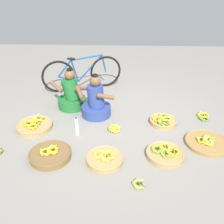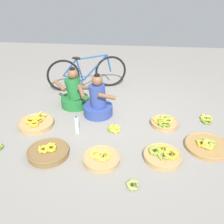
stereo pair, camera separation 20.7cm
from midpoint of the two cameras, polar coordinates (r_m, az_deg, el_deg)
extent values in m
plane|color=gray|center=(4.26, 1.66, -2.78)|extent=(10.00, 10.00, 0.00)
cylinder|color=#334793|center=(4.50, -1.86, 0.45)|extent=(0.52, 0.52, 0.18)
cylinder|color=#334793|center=(4.36, -1.92, 3.73)|extent=(0.36, 0.34, 0.41)
sphere|color=brown|center=(4.25, -1.99, 7.14)|extent=(0.19, 0.19, 0.19)
sphere|color=black|center=(4.22, -2.01, 8.10)|extent=(0.10, 0.10, 0.10)
cylinder|color=brown|center=(4.34, -5.58, 4.61)|extent=(0.19, 0.31, 0.16)
cylinder|color=brown|center=(4.15, 0.22, 3.55)|extent=(0.31, 0.16, 0.16)
cylinder|color=#237233|center=(4.82, -7.17, 2.38)|extent=(0.52, 0.52, 0.18)
cylinder|color=#237233|center=(4.70, -7.38, 5.43)|extent=(0.39, 0.34, 0.43)
sphere|color=brown|center=(4.59, -7.60, 8.58)|extent=(0.19, 0.19, 0.19)
sphere|color=black|center=(4.57, -7.67, 9.47)|extent=(0.10, 0.10, 0.10)
cylinder|color=brown|center=(4.65, -10.53, 5.92)|extent=(0.28, 0.25, 0.16)
cylinder|color=brown|center=(4.50, -4.82, 5.51)|extent=(0.27, 0.26, 0.16)
torus|color=black|center=(5.39, -9.89, 8.14)|extent=(0.66, 0.27, 0.68)
torus|color=black|center=(5.53, 0.79, 9.16)|extent=(0.66, 0.27, 0.68)
cylinder|color=#1E4C8C|center=(5.43, -2.79, 9.95)|extent=(0.53, 0.21, 0.55)
cylinder|color=#1E4C8C|center=(5.39, -6.22, 9.38)|extent=(0.15, 0.08, 0.49)
cylinder|color=#1E4C8C|center=(5.34, -3.50, 12.31)|extent=(0.63, 0.25, 0.08)
cylinder|color=#1E4C8C|center=(5.43, -7.65, 7.62)|extent=(0.41, 0.17, 0.18)
cylinder|color=#1E4C8C|center=(5.34, -8.47, 9.92)|extent=(0.31, 0.13, 0.35)
cylinder|color=#1E4C8C|center=(5.46, 0.39, 10.98)|extent=(0.12, 0.07, 0.38)
ellipsoid|color=black|center=(5.29, -7.03, 12.04)|extent=(0.18, 0.08, 0.05)
cylinder|color=tan|center=(4.32, 13.12, -2.55)|extent=(0.44, 0.44, 0.08)
torus|color=tan|center=(4.30, 13.17, -2.12)|extent=(0.46, 0.46, 0.02)
ellipsoid|color=yellow|center=(4.29, 14.59, -1.90)|extent=(0.04, 0.13, 0.08)
ellipsoid|color=yellow|center=(4.33, 14.08, -1.53)|extent=(0.13, 0.09, 0.07)
ellipsoid|color=yellow|center=(4.32, 13.34, -1.58)|extent=(0.13, 0.10, 0.06)
ellipsoid|color=yellow|center=(4.27, 13.11, -1.99)|extent=(0.06, 0.14, 0.06)
ellipsoid|color=yellow|center=(4.23, 13.69, -2.27)|extent=(0.14, 0.07, 0.07)
ellipsoid|color=yellow|center=(4.24, 14.17, -2.29)|extent=(0.14, 0.08, 0.07)
sphere|color=#382D19|center=(4.28, 13.83, -1.90)|extent=(0.03, 0.03, 0.03)
ellipsoid|color=#9EB747|center=(4.35, 14.10, -1.38)|extent=(0.03, 0.14, 0.07)
ellipsoid|color=#9EB747|center=(4.39, 13.55, -0.97)|extent=(0.14, 0.08, 0.08)
ellipsoid|color=#9EB747|center=(4.38, 12.77, -1.07)|extent=(0.13, 0.11, 0.05)
ellipsoid|color=#9EB747|center=(4.34, 12.51, -1.22)|extent=(0.06, 0.14, 0.08)
ellipsoid|color=#9EB747|center=(4.30, 12.89, -1.73)|extent=(0.13, 0.11, 0.06)
ellipsoid|color=#9EB747|center=(4.31, 13.88, -1.70)|extent=(0.13, 0.11, 0.07)
sphere|color=#382D19|center=(4.34, 13.30, -1.39)|extent=(0.03, 0.03, 0.03)
ellipsoid|color=yellow|center=(4.26, 12.92, -1.95)|extent=(0.03, 0.15, 0.07)
ellipsoid|color=yellow|center=(4.31, 12.26, -1.48)|extent=(0.15, 0.08, 0.07)
ellipsoid|color=yellow|center=(4.27, 11.20, -1.63)|extent=(0.09, 0.15, 0.08)
ellipsoid|color=yellow|center=(4.22, 11.30, -2.13)|extent=(0.10, 0.14, 0.07)
ellipsoid|color=yellow|center=(4.21, 12.43, -2.40)|extent=(0.15, 0.08, 0.06)
sphere|color=#382D19|center=(4.25, 12.02, -1.95)|extent=(0.03, 0.03, 0.03)
ellipsoid|color=olive|center=(4.19, 14.10, -2.60)|extent=(0.04, 0.16, 0.08)
ellipsoid|color=olive|center=(4.24, 13.42, -2.15)|extent=(0.17, 0.10, 0.07)
ellipsoid|color=olive|center=(4.22, 12.47, -2.06)|extent=(0.15, 0.13, 0.10)
ellipsoid|color=olive|center=(4.16, 12.17, -2.53)|extent=(0.06, 0.17, 0.10)
ellipsoid|color=olive|center=(4.12, 12.68, -2.98)|extent=(0.16, 0.12, 0.09)
ellipsoid|color=olive|center=(4.13, 13.65, -2.99)|extent=(0.16, 0.10, 0.10)
sphere|color=#382D19|center=(4.18, 13.12, -2.61)|extent=(0.03, 0.03, 0.03)
cylinder|color=brown|center=(3.66, -12.64, -8.98)|extent=(0.57, 0.57, 0.09)
torus|color=brown|center=(3.63, -12.71, -8.45)|extent=(0.58, 0.58, 0.02)
ellipsoid|color=yellow|center=(3.60, -11.32, -8.12)|extent=(0.05, 0.14, 0.07)
ellipsoid|color=yellow|center=(3.63, -11.39, -7.60)|extent=(0.12, 0.12, 0.09)
ellipsoid|color=yellow|center=(3.66, -12.09, -7.37)|extent=(0.14, 0.06, 0.09)
ellipsoid|color=yellow|center=(3.65, -12.76, -7.53)|extent=(0.11, 0.13, 0.09)
ellipsoid|color=yellow|center=(3.62, -13.11, -8.09)|extent=(0.08, 0.14, 0.07)
ellipsoid|color=yellow|center=(3.57, -12.48, -8.51)|extent=(0.14, 0.04, 0.08)
ellipsoid|color=yellow|center=(3.57, -11.96, -8.46)|extent=(0.14, 0.10, 0.09)
sphere|color=#382D19|center=(3.62, -12.18, -7.99)|extent=(0.04, 0.04, 0.04)
ellipsoid|color=yellow|center=(3.62, -12.78, -8.12)|extent=(0.06, 0.13, 0.06)
ellipsoid|color=yellow|center=(3.65, -12.95, -7.86)|extent=(0.12, 0.10, 0.05)
ellipsoid|color=yellow|center=(3.67, -13.51, -7.64)|extent=(0.13, 0.05, 0.07)
ellipsoid|color=yellow|center=(3.66, -14.24, -7.91)|extent=(0.08, 0.12, 0.05)
ellipsoid|color=yellow|center=(3.62, -14.50, -8.23)|extent=(0.07, 0.12, 0.08)
ellipsoid|color=yellow|center=(3.59, -14.00, -8.71)|extent=(0.13, 0.05, 0.06)
ellipsoid|color=yellow|center=(3.59, -13.33, -8.68)|extent=(0.12, 0.10, 0.05)
sphere|color=#382D19|center=(3.63, -13.63, -8.18)|extent=(0.03, 0.03, 0.03)
cylinder|color=tan|center=(3.47, -0.69, -10.66)|extent=(0.50, 0.50, 0.08)
torus|color=tan|center=(3.45, -0.70, -10.16)|extent=(0.51, 0.51, 0.02)
ellipsoid|color=yellow|center=(3.41, 0.90, -9.98)|extent=(0.04, 0.16, 0.08)
ellipsoid|color=yellow|center=(3.45, 0.64, -9.35)|extent=(0.14, 0.14, 0.09)
ellipsoid|color=yellow|center=(3.47, -0.39, -9.07)|extent=(0.17, 0.07, 0.09)
ellipsoid|color=yellow|center=(3.45, -1.35, -9.52)|extent=(0.10, 0.16, 0.08)
ellipsoid|color=yellow|center=(3.39, -1.40, -10.22)|extent=(0.12, 0.16, 0.08)
ellipsoid|color=yellow|center=(3.37, -0.85, -10.62)|extent=(0.17, 0.09, 0.07)
ellipsoid|color=yellow|center=(3.37, 0.32, -10.51)|extent=(0.15, 0.13, 0.09)
sphere|color=#382D19|center=(3.42, -0.30, -9.91)|extent=(0.03, 0.03, 0.03)
ellipsoid|color=yellow|center=(3.45, -0.53, -9.47)|extent=(0.05, 0.16, 0.08)
ellipsoid|color=yellow|center=(3.49, -0.93, -9.02)|extent=(0.15, 0.11, 0.06)
ellipsoid|color=yellow|center=(3.51, -1.76, -8.86)|extent=(0.16, 0.06, 0.05)
ellipsoid|color=yellow|center=(3.48, -2.72, -9.24)|extent=(0.08, 0.16, 0.06)
ellipsoid|color=yellow|center=(3.45, -2.85, -9.60)|extent=(0.06, 0.16, 0.07)
ellipsoid|color=yellow|center=(3.40, -2.09, -10.24)|extent=(0.16, 0.06, 0.06)
ellipsoid|color=yellow|center=(3.40, -1.10, -10.05)|extent=(0.14, 0.12, 0.09)
sphere|color=#382D19|center=(3.45, -1.69, -9.54)|extent=(0.03, 0.03, 0.03)
cylinder|color=tan|center=(4.34, -15.48, -2.65)|extent=(0.57, 0.57, 0.08)
torus|color=tan|center=(4.32, -15.55, -2.19)|extent=(0.58, 0.58, 0.02)
ellipsoid|color=gold|center=(4.27, -14.46, -1.96)|extent=(0.04, 0.13, 0.08)
ellipsoid|color=gold|center=(4.34, -14.99, -1.51)|extent=(0.13, 0.05, 0.08)
ellipsoid|color=gold|center=(4.32, -15.74, -1.83)|extent=(0.06, 0.13, 0.06)
ellipsoid|color=gold|center=(4.25, -15.51, -2.26)|extent=(0.13, 0.05, 0.08)
sphere|color=#382D19|center=(4.29, -15.13, -1.94)|extent=(0.03, 0.03, 0.03)
ellipsoid|color=yellow|center=(4.39, -13.73, -0.82)|extent=(0.07, 0.16, 0.09)
ellipsoid|color=yellow|center=(4.45, -13.97, -0.60)|extent=(0.16, 0.10, 0.06)
ellipsoid|color=yellow|center=(4.46, -15.08, -0.55)|extent=(0.13, 0.14, 0.09)
ellipsoid|color=yellow|center=(4.38, -15.38, -1.23)|extent=(0.14, 0.13, 0.08)
ellipsoid|color=yellow|center=(4.34, -14.45, -1.29)|extent=(0.15, 0.11, 0.09)
sphere|color=#382D19|center=(4.41, -14.60, -0.96)|extent=(0.03, 0.03, 0.03)
ellipsoid|color=gold|center=(4.31, -16.02, -1.92)|extent=(0.06, 0.14, 0.07)
ellipsoid|color=gold|center=(4.37, -16.46, -1.54)|extent=(0.13, 0.05, 0.07)
ellipsoid|color=gold|center=(4.34, -17.48, -1.88)|extent=(0.05, 0.14, 0.08)
ellipsoid|color=gold|center=(4.27, -16.92, -2.34)|extent=(0.14, 0.06, 0.07)
sphere|color=#382D19|center=(4.32, -16.76, -1.93)|extent=(0.03, 0.03, 0.03)
ellipsoid|color=gold|center=(4.21, -15.24, -2.70)|extent=(0.04, 0.12, 0.06)
ellipsoid|color=gold|center=(4.25, -15.39, -2.28)|extent=(0.12, 0.09, 0.08)
ellipsoid|color=gold|center=(4.26, -15.88, -2.21)|extent=(0.13, 0.07, 0.08)
ellipsoid|color=gold|center=(4.26, -16.41, -2.35)|extent=(0.09, 0.12, 0.08)
ellipsoid|color=gold|center=(4.22, -16.65, -2.69)|extent=(0.08, 0.13, 0.08)
ellipsoid|color=gold|center=(4.18, -16.32, -2.96)|extent=(0.13, 0.06, 0.07)
ellipsoid|color=gold|center=(4.18, -15.72, -2.93)|extent=(0.12, 0.10, 0.08)
sphere|color=#382D19|center=(4.22, -15.93, -2.62)|extent=(0.03, 0.03, 0.03)
cylinder|color=#A87F47|center=(4.00, 22.10, -7.25)|extent=(0.63, 0.63, 0.05)
torus|color=#A87F47|center=(3.99, 22.17, -6.95)|extent=(0.64, 0.64, 0.02)
ellipsoid|color=#9EB747|center=(4.00, 23.39, -6.59)|extent=(0.06, 0.15, 0.08)
ellipsoid|color=#9EB747|center=(4.02, 22.80, -6.15)|extent=(0.14, 0.10, 0.09)
ellipsoid|color=#9EB747|center=(4.01, 21.97, -6.18)|extent=(0.15, 0.09, 0.07)
ellipsoid|color=#9EB747|center=(3.98, 21.70, -6.25)|extent=(0.12, 0.14, 0.09)
ellipsoid|color=#9EB747|center=(3.92, 21.94, -6.92)|extent=(0.11, 0.14, 0.09)
ellipsoid|color=#9EB747|center=(3.92, 22.63, -7.18)|extent=(0.15, 0.06, 0.08)
ellipsoid|color=#9EB747|center=(3.95, 23.34, -7.05)|extent=(0.13, 0.13, 0.08)
sphere|color=#382D19|center=(3.97, 22.52, -6.69)|extent=(0.03, 0.03, 0.03)
ellipsoid|color=olive|center=(4.01, 22.90, -6.52)|extent=(0.05, 0.13, 0.05)
ellipsoid|color=olive|center=(4.03, 22.24, -6.14)|extent=(0.13, 0.07, 0.05)
ellipsoid|color=olive|center=(3.99, 21.47, -6.22)|extent=(0.10, 0.13, 0.08)
ellipsoid|color=olive|center=(3.95, 21.59, -6.74)|extent=(0.09, 0.13, 0.06)
ellipsoid|color=olive|center=(3.95, 22.67, -6.99)|extent=(0.13, 0.08, 0.06)
sphere|color=#382D19|center=(3.98, 22.19, -6.53)|extent=(0.03, 0.03, 0.03)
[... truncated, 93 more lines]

